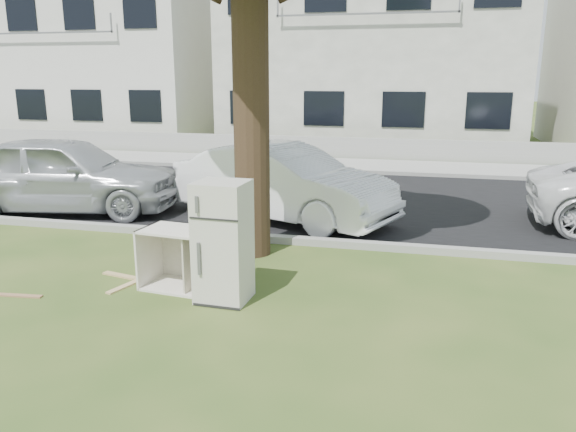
% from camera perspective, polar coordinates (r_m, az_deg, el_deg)
% --- Properties ---
extents(ground, '(120.00, 120.00, 0.00)m').
position_cam_1_polar(ground, '(7.18, -4.69, -8.30)').
color(ground, '#314C1B').
extents(road, '(120.00, 7.00, 0.01)m').
position_cam_1_polar(road, '(12.77, 3.73, 1.75)').
color(road, black).
rests_on(road, ground).
extents(kerb_near, '(120.00, 0.18, 0.12)m').
position_cam_1_polar(kerb_near, '(9.40, -0.03, -2.78)').
color(kerb_near, gray).
rests_on(kerb_near, ground).
extents(kerb_far, '(120.00, 0.18, 0.12)m').
position_cam_1_polar(kerb_far, '(16.22, 5.92, 4.33)').
color(kerb_far, gray).
rests_on(kerb_far, ground).
extents(sidewalk, '(120.00, 2.80, 0.01)m').
position_cam_1_polar(sidewalk, '(17.64, 6.57, 5.12)').
color(sidewalk, gray).
rests_on(sidewalk, ground).
extents(low_wall, '(120.00, 0.15, 0.70)m').
position_cam_1_polar(low_wall, '(19.16, 7.20, 6.85)').
color(low_wall, gray).
rests_on(low_wall, ground).
extents(townhouse_left, '(10.20, 8.16, 7.04)m').
position_cam_1_polar(townhouse_left, '(27.68, -17.70, 15.10)').
color(townhouse_left, silver).
rests_on(townhouse_left, ground).
extents(townhouse_center, '(11.22, 8.16, 7.44)m').
position_cam_1_polar(townhouse_center, '(23.91, 8.87, 16.32)').
color(townhouse_center, silver).
rests_on(townhouse_center, ground).
extents(fridge, '(0.64, 0.60, 1.50)m').
position_cam_1_polar(fridge, '(6.92, -6.62, -2.64)').
color(fridge, beige).
rests_on(fridge, ground).
extents(cabinet, '(1.09, 0.75, 0.80)m').
position_cam_1_polar(cabinet, '(7.49, -10.68, -4.28)').
color(cabinet, silver).
rests_on(cabinet, ground).
extents(plank_a, '(1.00, 0.18, 0.02)m').
position_cam_1_polar(plank_a, '(8.08, -26.80, -7.16)').
color(plank_a, '#916A46').
rests_on(plank_a, ground).
extents(plank_b, '(1.01, 0.31, 0.02)m').
position_cam_1_polar(plank_b, '(8.09, -15.50, -6.08)').
color(plank_b, tan).
rests_on(plank_b, ground).
extents(plank_c, '(0.32, 0.82, 0.02)m').
position_cam_1_polar(plank_c, '(7.89, -15.62, -6.61)').
color(plank_c, tan).
rests_on(plank_c, ground).
extents(car_center, '(4.68, 3.06, 1.46)m').
position_cam_1_polar(car_center, '(10.78, -0.53, 3.40)').
color(car_center, white).
rests_on(car_center, ground).
extents(car_left, '(4.89, 2.64, 1.58)m').
position_cam_1_polar(car_left, '(12.30, -21.82, 4.01)').
color(car_left, '#A8ABAF').
rests_on(car_left, ground).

